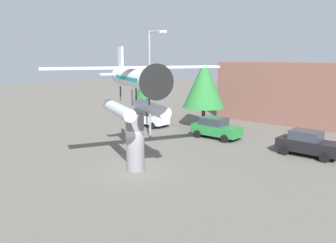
{
  "coord_description": "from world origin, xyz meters",
  "views": [
    {
      "loc": [
        14.82,
        -13.84,
        6.83
      ],
      "look_at": [
        0.0,
        3.0,
        2.58
      ],
      "focal_mm": 36.93,
      "sensor_mm": 36.0,
      "label": 1
    }
  ],
  "objects": [
    {
      "name": "ground_plane",
      "position": [
        0.0,
        0.0,
        0.0
      ],
      "size": [
        140.0,
        140.0,
        0.0
      ],
      "primitive_type": "plane",
      "color": "#605B54"
    },
    {
      "name": "tree_west",
      "position": [
        -13.24,
        14.36,
        3.64
      ],
      "size": [
        2.85,
        2.85,
        5.25
      ],
      "color": "brown",
      "rests_on": "ground"
    },
    {
      "name": "car_far_black",
      "position": [
        6.78,
        10.03,
        0.88
      ],
      "size": [
        4.2,
        2.02,
        1.76
      ],
      "color": "black",
      "rests_on": "ground"
    },
    {
      "name": "display_pedestal",
      "position": [
        0.0,
        0.0,
        1.72
      ],
      "size": [
        1.1,
        1.1,
        3.44
      ],
      "primitive_type": "cylinder",
      "color": "slate",
      "rests_on": "ground"
    },
    {
      "name": "car_near_silver",
      "position": [
        -8.99,
        10.23,
        0.88
      ],
      "size": [
        4.2,
        2.02,
        1.76
      ],
      "color": "silver",
      "rests_on": "ground"
    },
    {
      "name": "car_mid_green",
      "position": [
        -0.97,
        10.23,
        0.88
      ],
      "size": [
        4.2,
        2.02,
        1.76
      ],
      "color": "#237A38",
      "rests_on": "ground"
    },
    {
      "name": "streetlight_primary",
      "position": [
        -5.04,
        6.65,
        5.08
      ],
      "size": [
        1.84,
        0.28,
        8.86
      ],
      "color": "gray",
      "rests_on": "ground"
    },
    {
      "name": "storefront_building",
      "position": [
        0.99,
        22.0,
        3.1
      ],
      "size": [
        15.29,
        6.13,
        6.21
      ],
      "primitive_type": "cube",
      "color": "brown",
      "rests_on": "ground"
    },
    {
      "name": "floatplane_monument",
      "position": [
        0.12,
        -0.06,
        5.11
      ],
      "size": [
        7.14,
        9.85,
        4.0
      ],
      "rotation": [
        0.0,
        0.0,
        -0.45
      ],
      "color": "silver",
      "rests_on": "display_pedestal"
    },
    {
      "name": "tree_east",
      "position": [
        -4.51,
        13.36,
        4.19
      ],
      "size": [
        4.08,
        4.08,
        6.47
      ],
      "color": "brown",
      "rests_on": "ground"
    }
  ]
}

